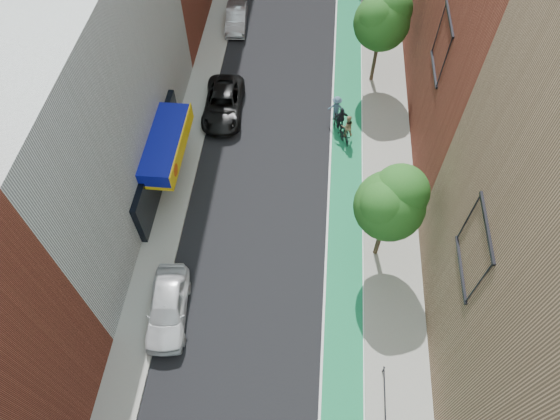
% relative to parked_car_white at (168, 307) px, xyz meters
% --- Properties ---
extents(bike_lane, '(2.00, 68.00, 0.01)m').
position_rel_parked_car_white_xyz_m(bike_lane, '(8.60, 20.40, -0.78)').
color(bike_lane, '#14733A').
rests_on(bike_lane, ground).
extents(sidewalk_left, '(2.00, 68.00, 0.15)m').
position_rel_parked_car_white_xyz_m(sidewalk_left, '(-1.40, 20.40, -0.71)').
color(sidewalk_left, gray).
rests_on(sidewalk_left, ground).
extents(sidewalk_right, '(3.00, 68.00, 0.15)m').
position_rel_parked_car_white_xyz_m(sidewalk_right, '(11.10, 20.40, -0.71)').
color(sidewalk_right, gray).
rests_on(sidewalk_right, ground).
extents(building_left_white, '(8.00, 20.00, 12.00)m').
position_rel_parked_car_white_xyz_m(building_left_white, '(-6.40, 8.40, 5.22)').
color(building_left_white, silver).
rests_on(building_left_white, ground).
extents(tree_near, '(3.40, 3.36, 6.42)m').
position_rel_parked_car_white_xyz_m(tree_near, '(10.25, 4.42, 3.87)').
color(tree_near, '#332619').
rests_on(tree_near, ground).
extents(tree_mid, '(3.55, 3.53, 6.74)m').
position_rel_parked_car_white_xyz_m(tree_mid, '(10.25, 18.42, 4.10)').
color(tree_mid, '#332619').
rests_on(tree_mid, ground).
extents(parked_car_white, '(2.30, 4.76, 1.57)m').
position_rel_parked_car_white_xyz_m(parked_car_white, '(0.00, 0.00, 0.00)').
color(parked_car_white, silver).
rests_on(parked_car_white, ground).
extents(parked_car_black, '(2.68, 5.39, 1.47)m').
position_rel_parked_car_white_xyz_m(parked_car_black, '(0.47, 14.39, -0.05)').
color(parked_car_black, black).
rests_on(parked_car_black, ground).
extents(parked_car_silver, '(1.77, 4.33, 1.40)m').
position_rel_parked_car_white_xyz_m(parked_car_silver, '(0.00, 23.91, -0.09)').
color(parked_car_silver, '#9C9FA5').
rests_on(parked_car_silver, ground).
extents(cyclist_lane_near, '(0.85, 1.61, 1.92)m').
position_rel_parked_car_white_xyz_m(cyclist_lane_near, '(8.51, 12.64, 0.03)').
color(cyclist_lane_near, black).
rests_on(cyclist_lane_near, ground).
extents(cyclist_lane_mid, '(1.05, 1.97, 1.97)m').
position_rel_parked_car_white_xyz_m(cyclist_lane_mid, '(8.13, 13.24, -0.07)').
color(cyclist_lane_mid, black).
rests_on(cyclist_lane_mid, ground).
extents(cyclist_lane_far, '(1.13, 1.60, 2.03)m').
position_rel_parked_car_white_xyz_m(cyclist_lane_far, '(7.80, 14.15, 0.14)').
color(cyclist_lane_far, black).
rests_on(cyclist_lane_far, ground).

